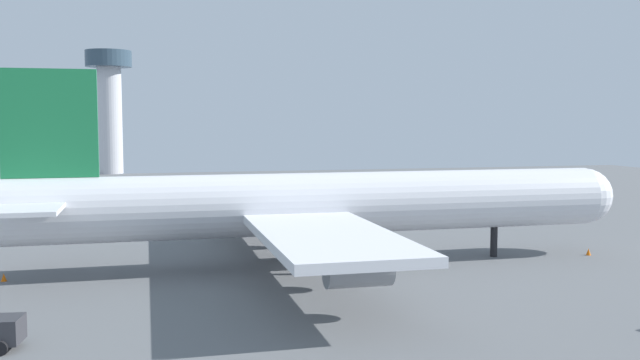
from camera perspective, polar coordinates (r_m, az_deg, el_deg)
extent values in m
plane|color=slate|center=(65.70, 0.00, -6.98)|extent=(243.48, 243.48, 0.00)
cylinder|color=silver|center=(64.75, 0.00, -1.92)|extent=(55.66, 5.70, 5.70)
sphere|color=silver|center=(76.37, 20.71, -1.19)|extent=(5.58, 5.58, 5.58)
cube|color=#1E7F47|center=(62.87, -21.21, 4.32)|extent=(7.79, 0.50, 9.12)
cube|color=silver|center=(58.89, -22.64, -2.14)|extent=(5.01, 8.55, 0.36)
cube|color=silver|center=(67.89, -21.49, -1.22)|extent=(5.01, 8.55, 0.36)
cube|color=silver|center=(51.80, 0.47, -4.59)|extent=(9.46, 22.41, 0.70)
cube|color=silver|center=(76.85, -4.35, -1.50)|extent=(9.46, 22.41, 0.70)
cylinder|color=gray|center=(55.52, 0.60, -5.57)|extent=(4.56, 2.39, 2.39)
cylinder|color=gray|center=(47.69, 3.14, -7.31)|extent=(4.56, 2.39, 2.39)
cylinder|color=gray|center=(73.93, -3.14, -2.95)|extent=(4.56, 2.39, 2.39)
cylinder|color=gray|center=(82.03, -4.23, -2.18)|extent=(4.56, 2.39, 2.39)
cylinder|color=black|center=(71.76, 13.99, -4.90)|extent=(0.70, 0.70, 2.99)
cylinder|color=black|center=(61.79, -1.81, -6.33)|extent=(0.70, 0.70, 2.99)
cylinder|color=black|center=(67.82, -2.94, -5.32)|extent=(0.70, 0.70, 2.99)
cube|color=#333338|center=(46.01, -24.13, -11.08)|extent=(1.89, 2.30, 1.51)
cylinder|color=black|center=(45.21, -24.64, -12.38)|extent=(0.90, 0.40, 0.87)
cylinder|color=black|center=(47.27, -23.74, -11.59)|extent=(0.90, 0.40, 0.87)
cube|color=#B21E19|center=(93.14, -4.85, -2.71)|extent=(1.93, 2.31, 1.55)
cube|color=#B21E19|center=(93.43, -6.32, -2.75)|extent=(3.76, 2.79, 1.37)
cylinder|color=black|center=(92.19, -5.02, -3.27)|extent=(0.95, 0.50, 0.90)
cylinder|color=black|center=(94.34, -4.89, -3.09)|extent=(0.95, 0.50, 0.90)
cylinder|color=black|center=(92.55, -6.87, -3.26)|extent=(0.95, 0.50, 0.90)
cylinder|color=black|center=(94.69, -6.69, -3.07)|extent=(0.95, 0.50, 0.90)
cube|color=#333338|center=(107.65, 12.66, -1.68)|extent=(1.86, 2.41, 2.00)
cube|color=#2D5193|center=(108.56, 13.94, -1.91)|extent=(3.84, 2.68, 1.03)
cylinder|color=black|center=(108.95, 12.54, -2.13)|extent=(0.86, 0.39, 0.82)
cylinder|color=black|center=(106.70, 12.96, -2.29)|extent=(0.86, 0.39, 0.82)
cylinder|color=black|center=(110.02, 14.12, -2.10)|extent=(0.86, 0.39, 0.82)
cylinder|color=black|center=(107.79, 14.56, -2.25)|extent=(0.86, 0.39, 0.82)
cone|color=orange|center=(75.51, 21.04, -5.48)|extent=(0.48, 0.48, 0.68)
cone|color=orange|center=(65.03, -24.37, -7.23)|extent=(0.48, 0.48, 0.68)
cylinder|color=silver|center=(185.55, -16.74, 4.67)|extent=(6.01, 6.01, 26.93)
cylinder|color=#334756|center=(186.19, -16.86, 9.44)|extent=(11.42, 11.42, 4.06)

